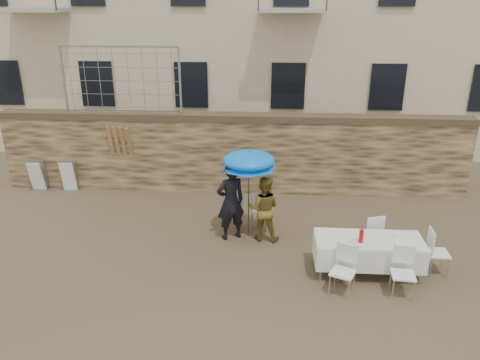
# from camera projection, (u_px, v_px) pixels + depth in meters

# --- Properties ---
(ground) EXTENTS (80.00, 80.00, 0.00)m
(ground) POSITION_uv_depth(u_px,v_px,m) (212.00, 289.00, 8.93)
(ground) COLOR brown
(ground) RESTS_ON ground
(stone_wall) EXTENTS (13.00, 0.50, 2.20)m
(stone_wall) POSITION_uv_depth(u_px,v_px,m) (232.00, 154.00, 13.18)
(stone_wall) COLOR brown
(stone_wall) RESTS_ON ground
(chain_link_fence) EXTENTS (3.20, 0.06, 1.80)m
(chain_link_fence) POSITION_uv_depth(u_px,v_px,m) (122.00, 81.00, 12.64)
(chain_link_fence) COLOR gray
(chain_link_fence) RESTS_ON stone_wall
(man_suit) EXTENTS (0.79, 0.70, 1.83)m
(man_suit) POSITION_uv_depth(u_px,v_px,m) (231.00, 202.00, 10.54)
(man_suit) COLOR black
(man_suit) RESTS_ON ground
(woman_dress) EXTENTS (0.81, 0.67, 1.52)m
(woman_dress) POSITION_uv_depth(u_px,v_px,m) (264.00, 209.00, 10.54)
(woman_dress) COLOR olive
(woman_dress) RESTS_ON ground
(umbrella) EXTENTS (1.21, 1.21, 1.92)m
(umbrella) POSITION_uv_depth(u_px,v_px,m) (249.00, 163.00, 10.28)
(umbrella) COLOR #3F3F44
(umbrella) RESTS_ON ground
(couple_chair_left) EXTENTS (0.66, 0.66, 0.96)m
(couple_chair_left) POSITION_uv_depth(u_px,v_px,m) (233.00, 209.00, 11.20)
(couple_chair_left) COLOR white
(couple_chair_left) RESTS_ON ground
(couple_chair_right) EXTENTS (0.61, 0.61, 0.96)m
(couple_chair_right) POSITION_uv_depth(u_px,v_px,m) (262.00, 210.00, 11.16)
(couple_chair_right) COLOR white
(couple_chair_right) RESTS_ON ground
(banquet_table) EXTENTS (2.10, 0.85, 0.78)m
(banquet_table) POSITION_uv_depth(u_px,v_px,m) (369.00, 241.00, 9.21)
(banquet_table) COLOR white
(banquet_table) RESTS_ON ground
(soda_bottle) EXTENTS (0.09, 0.09, 0.26)m
(soda_bottle) POSITION_uv_depth(u_px,v_px,m) (361.00, 236.00, 9.02)
(soda_bottle) COLOR red
(soda_bottle) RESTS_ON banquet_table
(table_chair_front_left) EXTENTS (0.64, 0.64, 0.96)m
(table_chair_front_left) POSITION_uv_depth(u_px,v_px,m) (343.00, 271.00, 8.64)
(table_chair_front_left) COLOR white
(table_chair_front_left) RESTS_ON ground
(table_chair_front_right) EXTENTS (0.52, 0.52, 0.96)m
(table_chair_front_right) POSITION_uv_depth(u_px,v_px,m) (403.00, 274.00, 8.57)
(table_chair_front_right) COLOR white
(table_chair_front_right) RESTS_ON ground
(table_chair_back) EXTENTS (0.59, 0.59, 0.96)m
(table_chair_back) POSITION_uv_depth(u_px,v_px,m) (370.00, 233.00, 10.03)
(table_chair_back) COLOR white
(table_chair_back) RESTS_ON ground
(table_chair_side) EXTENTS (0.49, 0.49, 0.96)m
(table_chair_side) POSITION_uv_depth(u_px,v_px,m) (438.00, 252.00, 9.31)
(table_chair_side) COLOR white
(table_chair_side) RESTS_ON ground
(chair_stack_left) EXTENTS (0.46, 0.40, 0.92)m
(chair_stack_left) POSITION_uv_depth(u_px,v_px,m) (40.00, 174.00, 13.50)
(chair_stack_left) COLOR white
(chair_stack_left) RESTS_ON ground
(chair_stack_right) EXTENTS (0.46, 0.32, 0.92)m
(chair_stack_right) POSITION_uv_depth(u_px,v_px,m) (71.00, 174.00, 13.44)
(chair_stack_right) COLOR white
(chair_stack_right) RESTS_ON ground
(wood_planks) EXTENTS (0.70, 0.20, 2.00)m
(wood_planks) POSITION_uv_depth(u_px,v_px,m) (124.00, 157.00, 13.21)
(wood_planks) COLOR #A37749
(wood_planks) RESTS_ON ground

